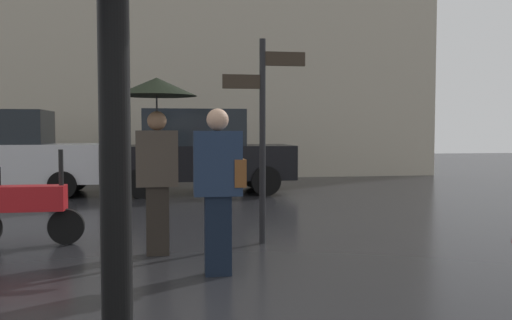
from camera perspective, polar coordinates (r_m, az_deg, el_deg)
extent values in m
cylinder|color=black|center=(1.70, -14.54, -4.58)|extent=(0.09, 0.09, 2.50)
cube|color=#2A241E|center=(6.57, -10.29, -6.29)|extent=(0.27, 0.17, 0.82)
cube|color=#473D33|center=(6.49, -10.36, 0.16)|extent=(0.49, 0.22, 0.66)
sphere|color=#936B4C|center=(6.48, -10.39, 4.08)|extent=(0.23, 0.23, 0.23)
cylinder|color=black|center=(6.48, -10.41, 5.34)|extent=(0.02, 0.02, 0.30)
cone|color=black|center=(6.50, -10.43, 7.60)|extent=(0.95, 0.95, 0.21)
cube|color=black|center=(5.59, -4.02, -7.92)|extent=(0.27, 0.17, 0.81)
cube|color=#1E2D47|center=(5.50, -4.05, -0.36)|extent=(0.49, 0.22, 0.66)
sphere|color=tan|center=(5.49, -4.07, 4.26)|extent=(0.23, 0.23, 0.23)
cube|color=brown|center=(5.53, -1.79, -1.36)|extent=(0.12, 0.24, 0.28)
cylinder|color=black|center=(7.50, -19.34, -6.63)|extent=(0.46, 0.09, 0.46)
cube|color=red|center=(7.55, -23.20, -3.73)|extent=(1.02, 0.32, 0.32)
cylinder|color=black|center=(7.42, -19.83, -1.06)|extent=(0.06, 0.06, 0.55)
cube|color=silver|center=(13.47, -25.04, -0.32)|extent=(4.36, 1.65, 0.87)
cylinder|color=black|center=(13.99, -18.48, -1.86)|extent=(0.60, 0.18, 0.60)
cylinder|color=black|center=(12.37, -19.72, -2.51)|extent=(0.60, 0.18, 0.60)
cube|color=black|center=(12.93, -5.65, -0.20)|extent=(4.23, 1.77, 0.79)
cube|color=black|center=(12.90, -6.61, 3.41)|extent=(2.33, 1.63, 0.84)
cylinder|color=black|center=(13.99, -0.24, -1.56)|extent=(0.67, 0.18, 0.67)
cylinder|color=black|center=(12.25, 1.05, -2.23)|extent=(0.67, 0.18, 0.67)
cylinder|color=black|center=(13.83, -11.56, -1.68)|extent=(0.67, 0.18, 0.67)
cylinder|color=black|center=(12.07, -11.91, -2.37)|extent=(0.67, 0.18, 0.67)
cylinder|color=black|center=(7.03, 0.69, 1.90)|extent=(0.08, 0.08, 2.65)
cube|color=#33281E|center=(7.14, 2.95, 10.58)|extent=(0.56, 0.04, 0.18)
cube|color=#33281E|center=(7.01, -1.42, 8.25)|extent=(0.52, 0.04, 0.18)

